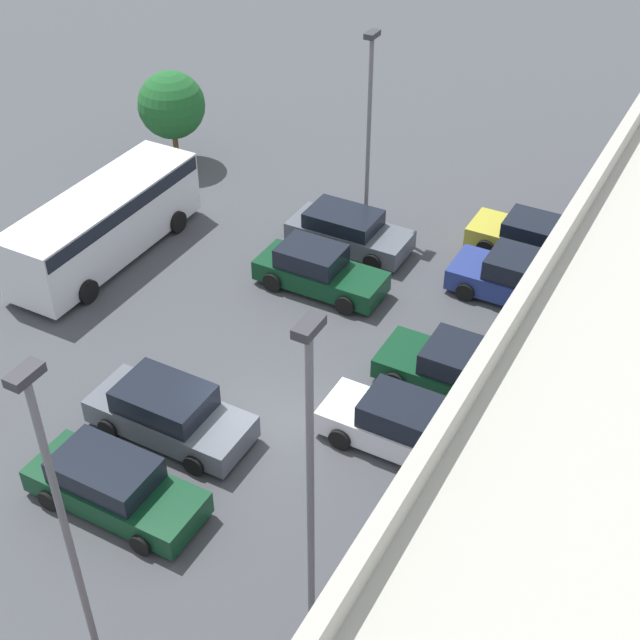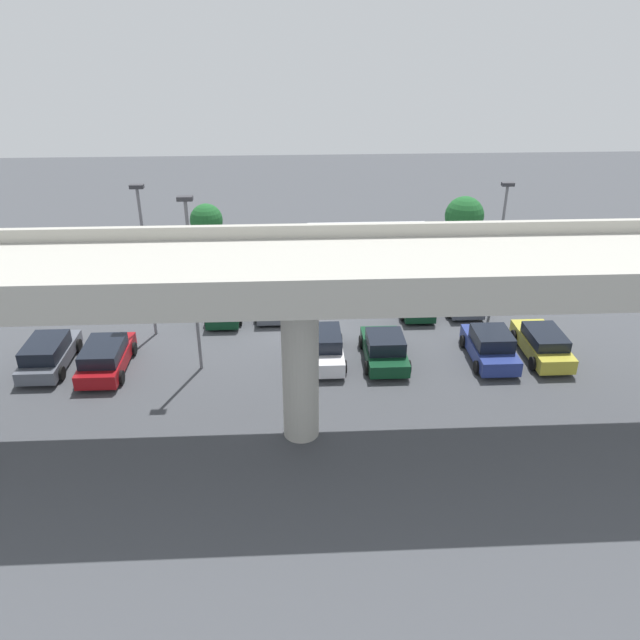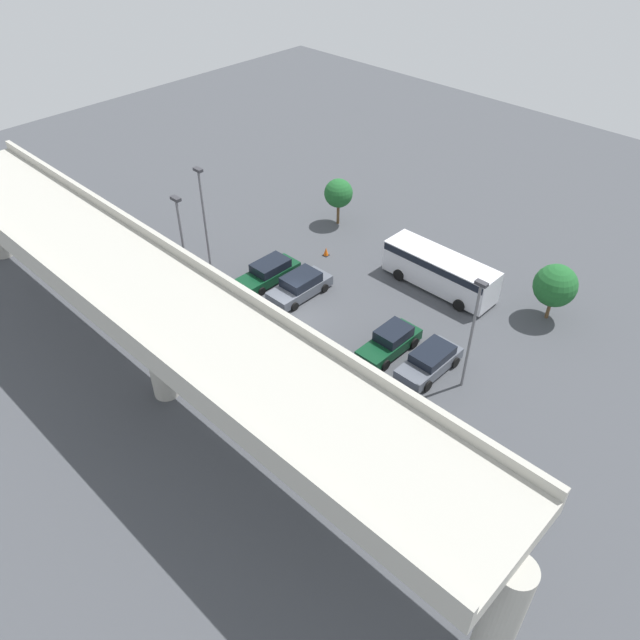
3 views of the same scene
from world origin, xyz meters
name	(u,v)px [view 1 (image 1 of 3)]	position (x,y,z in m)	size (l,w,h in m)	color
ground_plane	(253,426)	(0.00, 0.00, 0.00)	(92.82, 92.82, 0.00)	#424449
parked_car_0	(534,239)	(-12.69, 4.34, 0.73)	(2.09, 4.67, 1.51)	gold
parked_car_1	(348,231)	(-9.91, -1.96, 0.72)	(2.17, 4.59, 1.48)	#515660
parked_car_2	(318,270)	(-7.05, -1.67, 0.74)	(2.03, 4.62, 1.61)	#0C381E
parked_car_3	(452,368)	(-4.41, 4.42, 0.71)	(2.26, 4.38, 1.55)	#0C381E
parked_car_4	(401,425)	(-1.35, 4.10, 0.76)	(2.03, 4.58, 1.63)	silver
parked_car_5	(169,412)	(1.33, -1.95, 0.76)	(2.22, 4.82, 1.61)	#515660
parked_car_6	(113,485)	(4.23, -1.62, 0.72)	(2.11, 4.88, 1.52)	#0C381E
parked_car_9	(515,278)	(-9.87, 4.54, 0.76)	(2.23, 4.34, 1.65)	navy
shuttle_bus	(104,219)	(-5.17, -9.50, 1.56)	(8.47, 2.75, 2.62)	silver
lamp_post_near_aisle	(369,115)	(-12.09, -2.27, 4.43)	(0.70, 0.35, 7.51)	slate
lamp_post_mid_lot	(60,509)	(7.92, 0.83, 4.92)	(0.70, 0.35, 8.44)	slate
lamp_post_by_overpass	(310,471)	(4.93, 4.70, 5.13)	(0.70, 0.35, 8.86)	slate
tree_front_left	(171,105)	(-12.56, -11.74, 2.64)	(2.86, 2.86, 4.08)	brown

